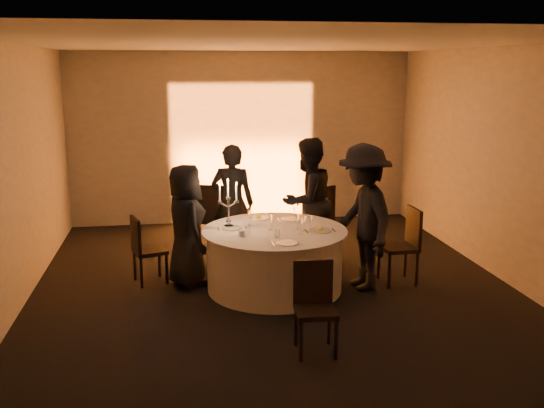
{
  "coord_description": "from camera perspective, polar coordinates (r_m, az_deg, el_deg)",
  "views": [
    {
      "loc": [
        -1.19,
        -7.13,
        2.74
      ],
      "look_at": [
        0.0,
        0.2,
        1.05
      ],
      "focal_mm": 40.0,
      "sensor_mm": 36.0,
      "label": 1
    }
  ],
  "objects": [
    {
      "name": "chair_right",
      "position": [
        7.96,
        12.38,
        -3.41
      ],
      "size": [
        0.44,
        0.44,
        0.98
      ],
      "rotation": [
        0.0,
        0.0,
        -1.55
      ],
      "color": "black",
      "rests_on": "floor"
    },
    {
      "name": "coffee_cup",
      "position": [
        7.22,
        -2.89,
        -2.79
      ],
      "size": [
        0.11,
        0.11,
        0.07
      ],
      "color": "silver",
      "rests_on": "banquet_table"
    },
    {
      "name": "plate_right",
      "position": [
        7.44,
        4.55,
        -2.44
      ],
      "size": [
        0.36,
        0.28,
        0.08
      ],
      "color": "silver",
      "rests_on": "banquet_table"
    },
    {
      "name": "plate_left",
      "position": [
        7.54,
        -3.78,
        -2.29
      ],
      "size": [
        0.36,
        0.25,
        0.01
      ],
      "color": "silver",
      "rests_on": "banquet_table"
    },
    {
      "name": "wine_glass_a",
      "position": [
        7.48,
        2.43,
        -1.36
      ],
      "size": [
        0.07,
        0.07,
        0.19
      ],
      "color": "silver",
      "rests_on": "banquet_table"
    },
    {
      "name": "guest_right",
      "position": [
        7.58,
        8.58,
        -1.25
      ],
      "size": [
        0.82,
        1.26,
        1.83
      ],
      "primitive_type": "imported",
      "rotation": [
        0.0,
        0.0,
        -1.45
      ],
      "color": "black",
      "rests_on": "floor"
    },
    {
      "name": "candelabra",
      "position": [
        7.58,
        -4.13,
        -0.58
      ],
      "size": [
        0.26,
        0.13,
        0.62
      ],
      "color": "silver",
      "rests_on": "banquet_table"
    },
    {
      "name": "wall_back",
      "position": [
        10.76,
        -2.83,
        6.21
      ],
      "size": [
        7.0,
        0.0,
        7.0
      ],
      "primitive_type": "plane",
      "rotation": [
        1.57,
        0.0,
        0.0
      ],
      "color": "#9D9A92",
      "rests_on": "floor"
    },
    {
      "name": "tumbler_a",
      "position": [
        7.15,
        0.5,
        -2.8
      ],
      "size": [
        0.07,
        0.07,
        0.09
      ],
      "primitive_type": "cylinder",
      "color": "silver",
      "rests_on": "banquet_table"
    },
    {
      "name": "chair_back_right",
      "position": [
        8.87,
        4.26,
        -1.18
      ],
      "size": [
        0.63,
        0.63,
        1.06
      ],
      "rotation": [
        0.0,
        0.0,
        -2.6
      ],
      "color": "black",
      "rests_on": "floor"
    },
    {
      "name": "guest_back_right",
      "position": [
        8.53,
        3.35,
        0.28
      ],
      "size": [
        1.09,
        1.03,
        1.78
      ],
      "primitive_type": "imported",
      "rotation": [
        0.0,
        0.0,
        -2.58
      ],
      "color": "black",
      "rests_on": "floor"
    },
    {
      "name": "plate_front",
      "position": [
        6.91,
        1.48,
        -3.69
      ],
      "size": [
        0.36,
        0.25,
        0.01
      ],
      "color": "silver",
      "rests_on": "banquet_table"
    },
    {
      "name": "wine_glass_e",
      "position": [
        7.87,
        2.13,
        -0.65
      ],
      "size": [
        0.07,
        0.07,
        0.19
      ],
      "color": "silver",
      "rests_on": "banquet_table"
    },
    {
      "name": "wine_glass_d",
      "position": [
        7.38,
        3.66,
        -1.58
      ],
      "size": [
        0.07,
        0.07,
        0.19
      ],
      "color": "silver",
      "rests_on": "banquet_table"
    },
    {
      "name": "wine_glass_f",
      "position": [
        7.66,
        -2.11,
        -1.01
      ],
      "size": [
        0.07,
        0.07,
        0.19
      ],
      "color": "silver",
      "rests_on": "banquet_table"
    },
    {
      "name": "chair_left",
      "position": [
        7.93,
        -11.95,
        -3.93
      ],
      "size": [
        0.48,
        0.48,
        0.88
      ],
      "rotation": [
        0.0,
        0.0,
        1.88
      ],
      "color": "black",
      "rests_on": "floor"
    },
    {
      "name": "wine_glass_g",
      "position": [
        7.38,
        3.05,
        -1.58
      ],
      "size": [
        0.07,
        0.07,
        0.19
      ],
      "color": "silver",
      "rests_on": "banquet_table"
    },
    {
      "name": "ceiling",
      "position": [
        7.23,
        0.26,
        14.89
      ],
      "size": [
        7.0,
        7.0,
        0.0
      ],
      "primitive_type": "plane",
      "rotation": [
        3.14,
        0.0,
        0.0
      ],
      "color": "silver",
      "rests_on": "wall_back"
    },
    {
      "name": "wall_front",
      "position": [
        4.01,
        8.52,
        -5.35
      ],
      "size": [
        7.0,
        0.0,
        7.0
      ],
      "primitive_type": "plane",
      "rotation": [
        -1.57,
        0.0,
        0.0
      ],
      "color": "#9D9A92",
      "rests_on": "floor"
    },
    {
      "name": "chair_back_left",
      "position": [
        8.95,
        -5.42,
        -1.0
      ],
      "size": [
        0.6,
        0.6,
        1.07
      ],
      "rotation": [
        0.0,
        0.0,
        2.79
      ],
      "color": "black",
      "rests_on": "floor"
    },
    {
      "name": "guest_back_left",
      "position": [
        8.64,
        -3.74,
        0.11
      ],
      "size": [
        0.71,
        0.57,
        1.68
      ],
      "primitive_type": "imported",
      "rotation": [
        0.0,
        0.0,
        2.84
      ],
      "color": "black",
      "rests_on": "floor"
    },
    {
      "name": "wall_right",
      "position": [
        8.36,
        21.03,
        3.44
      ],
      "size": [
        0.0,
        7.0,
        7.0
      ],
      "primitive_type": "plane",
      "rotation": [
        1.57,
        0.0,
        -1.57
      ],
      "color": "#9D9A92",
      "rests_on": "floor"
    },
    {
      "name": "uplighter_fixture",
      "position": [
        10.74,
        -2.56,
        -1.69
      ],
      "size": [
        0.25,
        0.12,
        0.1
      ],
      "primitive_type": "cube",
      "color": "black",
      "rests_on": "floor"
    },
    {
      "name": "plate_back_left",
      "position": [
        8.04,
        -1.28,
        -1.25
      ],
      "size": [
        0.36,
        0.29,
        0.08
      ],
      "color": "silver",
      "rests_on": "banquet_table"
    },
    {
      "name": "chair_front",
      "position": [
        6.0,
        4.03,
        -9.14
      ],
      "size": [
        0.41,
        0.41,
        0.89
      ],
      "rotation": [
        0.0,
        0.0,
        -0.06
      ],
      "color": "black",
      "rests_on": "floor"
    },
    {
      "name": "wine_glass_c",
      "position": [
        7.44,
        -0.09,
        -1.44
      ],
      "size": [
        0.07,
        0.07,
        0.19
      ],
      "color": "silver",
      "rests_on": "banquet_table"
    },
    {
      "name": "banquet_table",
      "position": [
        7.6,
        0.24,
        -5.23
      ],
      "size": [
        1.8,
        1.8,
        0.77
      ],
      "color": "black",
      "rests_on": "floor"
    },
    {
      "name": "guest_left",
      "position": [
        7.73,
        -8.1,
        -2.01
      ],
      "size": [
        0.7,
        0.88,
        1.56
      ],
      "primitive_type": "imported",
      "rotation": [
        0.0,
        0.0,
        1.88
      ],
      "color": "black",
      "rests_on": "floor"
    },
    {
      "name": "tumbler_b",
      "position": [
        7.28,
        -2.29,
        -2.53
      ],
      "size": [
        0.07,
        0.07,
        0.09
      ],
      "primitive_type": "cylinder",
      "color": "silver",
      "rests_on": "banquet_table"
    },
    {
      "name": "plate_back_right",
      "position": [
        7.96,
        1.82,
        -1.46
      ],
      "size": [
        0.36,
        0.27,
        0.01
      ],
      "color": "silver",
      "rests_on": "banquet_table"
    },
    {
      "name": "floor",
      "position": [
        7.73,
        0.24,
        -7.94
      ],
      "size": [
        7.0,
        7.0,
        0.0
      ],
      "primitive_type": "plane",
      "color": "black",
      "rests_on": "ground"
    },
    {
      "name": "wine_glass_b",
      "position": [
        7.25,
        2.75,
        -1.82
      ],
      "size": [
        0.07,
        0.07,
        0.19
      ],
      "color": "silver",
      "rests_on": "banquet_table"
    },
    {
      "name": "wall_left",
      "position": [
        7.46,
        -23.15,
        2.21
      ],
      "size": [
        0.0,
        7.0,
        7.0
      ],
      "primitive_type": "plane",
      "rotation": [
        1.57,
        0.0,
        1.57
      ],
      "color": "#9D9A92",
      "rests_on": "floor"
    }
  ]
}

